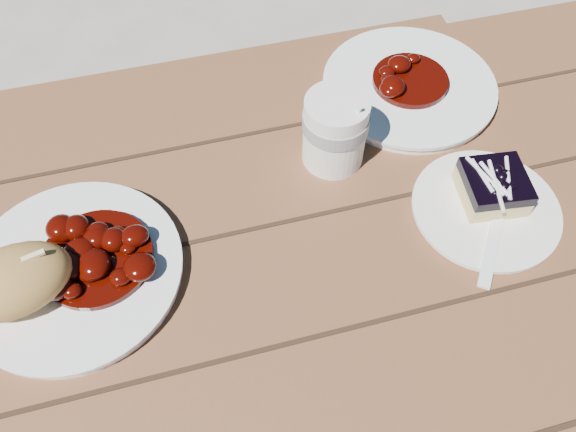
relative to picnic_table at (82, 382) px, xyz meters
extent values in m
cube|color=brown|center=(0.00, 0.00, 0.14)|extent=(2.00, 0.80, 0.05)
cube|color=brown|center=(0.88, 0.32, -0.24)|extent=(0.07, 0.07, 0.70)
cube|color=brown|center=(0.00, 0.65, -0.15)|extent=(1.80, 0.25, 0.04)
cube|color=brown|center=(0.80, 0.65, -0.38)|extent=(0.06, 0.06, 0.42)
cylinder|color=white|center=(0.05, 0.07, 0.17)|extent=(0.26, 0.26, 0.02)
ellipsoid|color=#B48745|center=(-0.01, 0.05, 0.21)|extent=(0.15, 0.11, 0.07)
cylinder|color=white|center=(0.57, 0.03, 0.17)|extent=(0.19, 0.19, 0.01)
cube|color=#E0C67A|center=(0.58, 0.04, 0.18)|extent=(0.09, 0.09, 0.03)
cube|color=black|center=(0.58, 0.04, 0.20)|extent=(0.09, 0.09, 0.02)
cylinder|color=white|center=(0.40, 0.17, 0.21)|extent=(0.08, 0.08, 0.11)
cylinder|color=white|center=(0.55, 0.27, 0.17)|extent=(0.26, 0.26, 0.02)
camera|label=1|loc=(0.21, -0.31, 0.77)|focal=35.00mm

